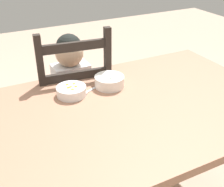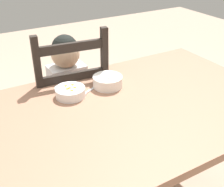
{
  "view_description": "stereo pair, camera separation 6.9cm",
  "coord_description": "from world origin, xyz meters",
  "px_view_note": "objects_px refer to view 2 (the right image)",
  "views": [
    {
      "loc": [
        -0.6,
        -1.03,
        1.49
      ],
      "look_at": [
        -0.04,
        0.07,
        0.8
      ],
      "focal_mm": 46.72,
      "sensor_mm": 36.0,
      "label": 1
    },
    {
      "loc": [
        -0.66,
        -1.0,
        1.49
      ],
      "look_at": [
        -0.04,
        0.07,
        0.8
      ],
      "focal_mm": 46.72,
      "sensor_mm": 36.0,
      "label": 2
    }
  ],
  "objects_px": {
    "dining_chair": "(70,109)",
    "bowl_of_peas": "(108,81)",
    "bowl_of_carrots": "(70,92)",
    "child_figure": "(70,87)",
    "dining_table": "(126,122)",
    "spoon": "(85,93)"
  },
  "relations": [
    {
      "from": "dining_table",
      "to": "bowl_of_peas",
      "type": "distance_m",
      "value": 0.26
    },
    {
      "from": "bowl_of_peas",
      "to": "bowl_of_carrots",
      "type": "relative_size",
      "value": 1.05
    },
    {
      "from": "bowl_of_carrots",
      "to": "dining_chair",
      "type": "bearing_deg",
      "value": 70.87
    },
    {
      "from": "dining_table",
      "to": "dining_chair",
      "type": "relative_size",
      "value": 1.49
    },
    {
      "from": "child_figure",
      "to": "dining_table",
      "type": "bearing_deg",
      "value": -80.27
    },
    {
      "from": "child_figure",
      "to": "bowl_of_carrots",
      "type": "xyz_separation_m",
      "value": [
        -0.11,
        -0.29,
        0.14
      ]
    },
    {
      "from": "dining_table",
      "to": "spoon",
      "type": "distance_m",
      "value": 0.26
    },
    {
      "from": "dining_chair",
      "to": "child_figure",
      "type": "distance_m",
      "value": 0.16
    },
    {
      "from": "dining_table",
      "to": "spoon",
      "type": "height_order",
      "value": "spoon"
    },
    {
      "from": "bowl_of_carrots",
      "to": "dining_table",
      "type": "bearing_deg",
      "value": -48.84
    },
    {
      "from": "bowl_of_carrots",
      "to": "bowl_of_peas",
      "type": "bearing_deg",
      "value": -0.03
    },
    {
      "from": "bowl_of_carrots",
      "to": "spoon",
      "type": "xyz_separation_m",
      "value": [
        0.08,
        -0.01,
        -0.02
      ]
    },
    {
      "from": "dining_chair",
      "to": "bowl_of_carrots",
      "type": "xyz_separation_m",
      "value": [
        -0.1,
        -0.3,
        0.29
      ]
    },
    {
      "from": "dining_table",
      "to": "child_figure",
      "type": "relative_size",
      "value": 1.6
    },
    {
      "from": "dining_table",
      "to": "child_figure",
      "type": "distance_m",
      "value": 0.53
    },
    {
      "from": "dining_chair",
      "to": "bowl_of_peas",
      "type": "xyz_separation_m",
      "value": [
        0.12,
        -0.3,
        0.3
      ]
    },
    {
      "from": "dining_table",
      "to": "spoon",
      "type": "xyz_separation_m",
      "value": [
        -0.12,
        0.21,
        0.1
      ]
    },
    {
      "from": "dining_table",
      "to": "bowl_of_peas",
      "type": "height_order",
      "value": "bowl_of_peas"
    },
    {
      "from": "dining_chair",
      "to": "bowl_of_peas",
      "type": "height_order",
      "value": "dining_chair"
    },
    {
      "from": "bowl_of_peas",
      "to": "bowl_of_carrots",
      "type": "xyz_separation_m",
      "value": [
        -0.22,
        0.0,
        -0.01
      ]
    },
    {
      "from": "child_figure",
      "to": "spoon",
      "type": "relative_size",
      "value": 7.29
    },
    {
      "from": "spoon",
      "to": "bowl_of_carrots",
      "type": "bearing_deg",
      "value": 171.6
    }
  ]
}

